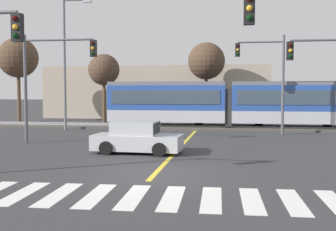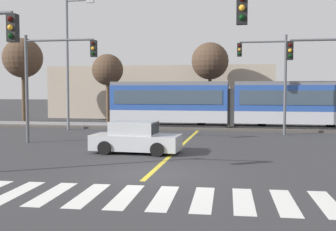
% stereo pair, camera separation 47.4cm
% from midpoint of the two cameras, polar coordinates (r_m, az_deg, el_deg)
% --- Properties ---
extents(ground_plane, '(200.00, 200.00, 0.00)m').
position_cam_midpoint_polar(ground_plane, '(15.22, -1.55, -7.94)').
color(ground_plane, '#333335').
extents(track_bed, '(120.00, 4.00, 0.18)m').
position_cam_midpoint_polar(track_bed, '(32.69, 4.83, -1.59)').
color(track_bed, '#4C4742').
rests_on(track_bed, ground).
extents(rail_near, '(120.00, 0.08, 0.10)m').
position_cam_midpoint_polar(rail_near, '(31.96, 4.71, -1.46)').
color(rail_near, '#939399').
rests_on(rail_near, track_bed).
extents(rail_far, '(120.00, 0.08, 0.10)m').
position_cam_midpoint_polar(rail_far, '(33.39, 4.95, -1.24)').
color(rail_far, '#939399').
rests_on(rail_far, track_bed).
extents(light_rail_tram, '(18.50, 2.64, 3.43)m').
position_cam_midpoint_polar(light_rail_tram, '(32.43, 9.00, 1.80)').
color(light_rail_tram, '#B7BAC1').
rests_on(light_rail_tram, track_bed).
extents(crosswalk_stripe_2, '(0.66, 2.82, 0.01)m').
position_cam_midpoint_polar(crosswalk_stripe_2, '(13.29, -18.90, -9.83)').
color(crosswalk_stripe_2, silver).
rests_on(crosswalk_stripe_2, ground).
extents(crosswalk_stripe_3, '(0.66, 2.82, 0.01)m').
position_cam_midpoint_polar(crosswalk_stripe_3, '(12.84, -14.45, -10.22)').
color(crosswalk_stripe_3, silver).
rests_on(crosswalk_stripe_3, ground).
extents(crosswalk_stripe_4, '(0.66, 2.82, 0.01)m').
position_cam_midpoint_polar(crosswalk_stripe_4, '(12.47, -9.69, -10.58)').
color(crosswalk_stripe_4, silver).
rests_on(crosswalk_stripe_4, ground).
extents(crosswalk_stripe_5, '(0.66, 2.82, 0.01)m').
position_cam_midpoint_polar(crosswalk_stripe_5, '(12.19, -4.67, -10.87)').
color(crosswalk_stripe_5, silver).
rests_on(crosswalk_stripe_5, ground).
extents(crosswalk_stripe_6, '(0.66, 2.82, 0.01)m').
position_cam_midpoint_polar(crosswalk_stripe_6, '(12.00, 0.56, -11.09)').
color(crosswalk_stripe_6, silver).
rests_on(crosswalk_stripe_6, ground).
extents(crosswalk_stripe_7, '(0.66, 2.82, 0.01)m').
position_cam_midpoint_polar(crosswalk_stripe_7, '(11.91, 5.92, -11.22)').
color(crosswalk_stripe_7, silver).
rests_on(crosswalk_stripe_7, ground).
extents(crosswalk_stripe_8, '(0.66, 2.82, 0.01)m').
position_cam_midpoint_polar(crosswalk_stripe_8, '(11.92, 11.31, -11.26)').
color(crosswalk_stripe_8, silver).
rests_on(crosswalk_stripe_8, ground).
extents(crosswalk_stripe_9, '(0.66, 2.82, 0.01)m').
position_cam_midpoint_polar(crosswalk_stripe_9, '(12.04, 16.65, -11.20)').
color(crosswalk_stripe_9, silver).
rests_on(crosswalk_stripe_9, ground).
extents(crosswalk_stripe_10, '(0.66, 2.82, 0.01)m').
position_cam_midpoint_polar(crosswalk_stripe_10, '(12.25, 21.84, -11.05)').
color(crosswalk_stripe_10, silver).
rests_on(crosswalk_stripe_10, ground).
extents(lane_centre_line, '(0.20, 17.01, 0.01)m').
position_cam_midpoint_polar(lane_centre_line, '(22.32, 2.29, -4.23)').
color(lane_centre_line, gold).
rests_on(lane_centre_line, ground).
extents(sedan_crossing, '(4.28, 2.07, 1.52)m').
position_cam_midpoint_polar(sedan_crossing, '(20.09, -3.72, -3.11)').
color(sedan_crossing, '#B7BABF').
rests_on(sedan_crossing, ground).
extents(traffic_light_mid_left, '(4.25, 0.38, 6.07)m').
position_cam_midpoint_polar(traffic_light_mid_left, '(24.41, -15.12, 5.94)').
color(traffic_light_mid_left, '#515459').
rests_on(traffic_light_mid_left, ground).
extents(traffic_light_far_right, '(3.25, 0.38, 6.60)m').
position_cam_midpoint_polar(traffic_light_far_right, '(28.87, 14.07, 6.00)').
color(traffic_light_far_right, '#515459').
rests_on(traffic_light_far_right, ground).
extents(traffic_light_near_right, '(3.75, 0.38, 6.22)m').
position_cam_midpoint_polar(traffic_light_near_right, '(12.84, 21.29, 8.25)').
color(traffic_light_near_right, '#515459').
rests_on(traffic_light_near_right, ground).
extents(street_lamp_west, '(2.21, 0.28, 9.74)m').
position_cam_midpoint_polar(street_lamp_west, '(32.34, -12.77, 7.81)').
color(street_lamp_west, slate).
rests_on(street_lamp_west, ground).
extents(bare_tree_far_west, '(3.64, 3.64, 7.72)m').
position_cam_midpoint_polar(bare_tree_far_west, '(41.13, -18.76, 7.35)').
color(bare_tree_far_west, brown).
rests_on(bare_tree_far_west, ground).
extents(bare_tree_west, '(2.86, 2.86, 6.24)m').
position_cam_midpoint_polar(bare_tree_west, '(39.08, -7.84, 6.10)').
color(bare_tree_west, brown).
rests_on(bare_tree_west, ground).
extents(bare_tree_east, '(3.36, 3.36, 7.26)m').
position_cam_midpoint_polar(bare_tree_east, '(38.58, 6.06, 7.30)').
color(bare_tree_east, brown).
rests_on(bare_tree_east, ground).
extents(building_backdrop_far, '(23.26, 6.00, 5.42)m').
position_cam_midpoint_polar(building_backdrop_far, '(45.07, -0.56, 3.18)').
color(building_backdrop_far, tan).
rests_on(building_backdrop_far, ground).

